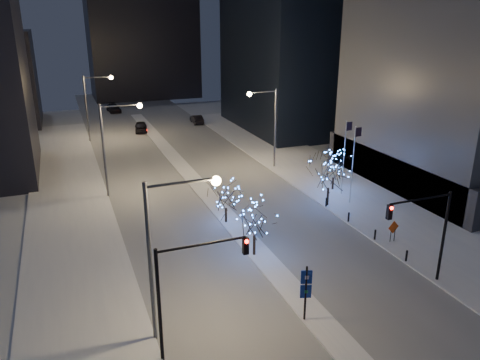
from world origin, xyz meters
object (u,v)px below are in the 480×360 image
holiday_tree_median_near (255,220)px  holiday_tree_plaza_near (329,172)px  street_lamp_w_near (167,238)px  traffic_signal_east (428,225)px  street_lamp_w_mid (113,137)px  car_mid (197,119)px  car_near (141,127)px  car_far (114,108)px  construction_sign (393,229)px  street_lamp_w_far (93,99)px  wayfinding_sign (306,288)px  street_lamp_east (269,118)px  holiday_tree_median_far (226,197)px  holiday_tree_plaza_far (334,166)px  traffic_signal_west (186,281)px

holiday_tree_median_near → holiday_tree_plaza_near: (11.00, 6.96, 0.48)m
street_lamp_w_near → traffic_signal_east: (17.88, -1.00, -1.74)m
street_lamp_w_mid → car_mid: size_ratio=2.18×
car_near → car_far: (-2.16, 19.12, -0.04)m
holiday_tree_plaza_near → construction_sign: size_ratio=2.91×
street_lamp_w_far → wayfinding_sign: bearing=-81.1°
street_lamp_east → car_mid: bearing=92.2°
holiday_tree_plaza_near → holiday_tree_median_far: bearing=-179.1°
street_lamp_w_near → holiday_tree_median_far: bearing=59.1°
street_lamp_w_far → holiday_tree_plaza_far: size_ratio=2.11×
holiday_tree_plaza_far → wayfinding_sign: size_ratio=1.21×
holiday_tree_median_near → traffic_signal_east: bearing=-41.3°
car_far → holiday_tree_median_far: size_ratio=1.36×
street_lamp_w_mid → holiday_tree_plaza_far: (22.41, -6.95, -3.62)m
street_lamp_w_far → holiday_tree_median_far: 37.09m
street_lamp_w_far → car_mid: street_lamp_w_far is taller
holiday_tree_median_near → construction_sign: (11.86, -2.13, -1.88)m
traffic_signal_east → holiday_tree_plaza_far: (4.53, 19.06, -1.88)m
street_lamp_w_far → wayfinding_sign: size_ratio=2.55×
car_far → wayfinding_sign: (2.82, -74.45, 1.62)m
car_far → holiday_tree_median_near: holiday_tree_median_near is taller
street_lamp_w_mid → car_near: street_lamp_w_mid is taller
car_near → street_lamp_w_far: bearing=-145.2°
traffic_signal_west → traffic_signal_east: bearing=3.3°
car_near → wayfinding_sign: (0.65, -55.33, 1.58)m
holiday_tree_median_far → holiday_tree_plaza_far: bearing=15.9°
car_near → car_far: bearing=105.4°
car_far → holiday_tree_plaza_near: size_ratio=0.99×
car_near → holiday_tree_median_near: 46.38m
car_mid → holiday_tree_plaza_near: holiday_tree_plaza_near is taller
wayfinding_sign → holiday_tree_median_far: bearing=106.6°
car_near → holiday_tree_plaza_far: holiday_tree_plaza_far is taller
holiday_tree_median_near → car_mid: bearing=79.1°
construction_sign → car_far: bearing=95.9°
street_lamp_w_mid → street_lamp_w_far: bearing=90.0°
holiday_tree_plaza_near → construction_sign: (0.86, -9.09, -2.36)m
street_lamp_w_near → traffic_signal_west: (0.50, -2.00, -1.74)m
car_far → construction_sign: 69.22m
street_lamp_east → construction_sign: street_lamp_east is taller
holiday_tree_median_near → holiday_tree_plaza_far: 17.63m
holiday_tree_plaza_near → car_near: bearing=107.0°
street_lamp_east → car_far: bearing=107.1°
car_far → construction_sign: size_ratio=2.87×
street_lamp_w_far → holiday_tree_plaza_near: bearing=-61.5°
street_lamp_east → holiday_tree_median_near: bearing=-117.1°
car_mid → holiday_tree_median_far: (-9.50, -42.46, 1.92)m
street_lamp_w_mid → street_lamp_east: size_ratio=1.00×
holiday_tree_median_far → street_lamp_east: bearing=52.8°
holiday_tree_median_near → holiday_tree_plaza_near: holiday_tree_plaza_near is taller
traffic_signal_west → construction_sign: bearing=19.9°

